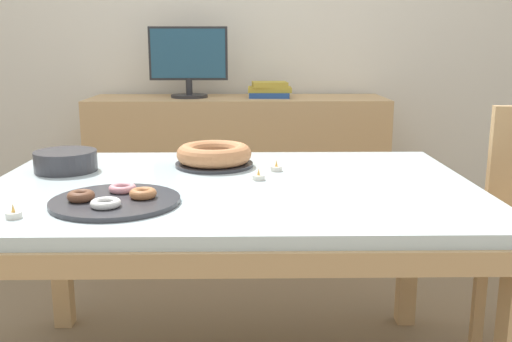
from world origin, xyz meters
TOP-DOWN VIEW (x-y plane):
  - wall_back at (0.00, 1.69)m, footprint 8.00×0.10m
  - dining_table at (0.00, 0.00)m, footprint 1.55×1.05m
  - sideboard at (0.00, 1.39)m, footprint 1.61×0.44m
  - computer_monitor at (-0.26, 1.39)m, footprint 0.42×0.20m
  - book_stack at (0.18, 1.39)m, footprint 0.24×0.19m
  - cake_chocolate_round at (-0.07, 0.25)m, footprint 0.28×0.28m
  - pastry_platter at (-0.31, -0.24)m, footprint 0.35×0.35m
  - plate_stack at (-0.57, 0.18)m, footprint 0.21×0.21m
  - tealight_near_cakes at (-0.54, -0.36)m, footprint 0.04×0.04m
  - tealight_right_edge at (0.09, 0.04)m, footprint 0.04×0.04m
  - tealight_centre at (0.15, 0.17)m, footprint 0.04×0.04m

SIDE VIEW (x-z plane):
  - sideboard at x=0.00m, z-range 0.00..0.86m
  - dining_table at x=0.00m, z-range 0.28..1.00m
  - tealight_near_cakes at x=-0.54m, z-range 0.72..0.75m
  - tealight_right_edge at x=0.09m, z-range 0.72..0.75m
  - tealight_centre at x=0.15m, z-range 0.72..0.75m
  - pastry_platter at x=-0.31m, z-range 0.72..0.76m
  - plate_stack at x=-0.57m, z-range 0.72..0.79m
  - cake_chocolate_round at x=-0.07m, z-range 0.72..0.80m
  - book_stack at x=0.18m, z-range 0.86..0.94m
  - computer_monitor at x=-0.26m, z-range 0.86..1.24m
  - wall_back at x=0.00m, z-range 0.00..2.60m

